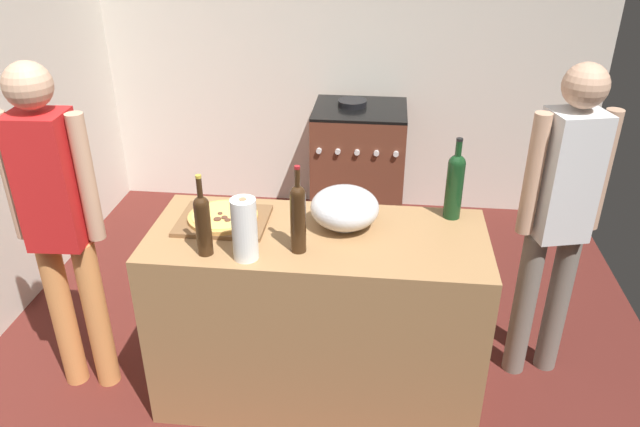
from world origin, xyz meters
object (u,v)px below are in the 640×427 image
wine_bottle_green (455,183)px  person_in_red (560,210)px  wine_bottle_amber (298,216)px  wine_bottle_clear (203,222)px  paper_towel_roll (245,229)px  pizza (223,217)px  mixing_bowl (345,208)px  stove (358,167)px  person_in_stripes (57,216)px

wine_bottle_green → person_in_red: person_in_red is taller
wine_bottle_amber → person_in_red: person_in_red is taller
wine_bottle_clear → paper_towel_roll: bearing=-5.0°
wine_bottle_green → pizza: bearing=-170.6°
person_in_red → wine_bottle_amber: bearing=-159.7°
pizza → wine_bottle_green: 1.06m
wine_bottle_amber → mixing_bowl: bearing=52.9°
pizza → wine_bottle_amber: bearing=-28.8°
pizza → mixing_bowl: mixing_bowl is taller
wine_bottle_clear → stove: 2.13m
wine_bottle_green → person_in_stripes: (-1.75, -0.30, -0.11)m
pizza → wine_bottle_amber: size_ratio=0.82×
person_in_stripes → wine_bottle_clear: bearing=-11.4°
mixing_bowl → stove: bearing=90.5°
wine_bottle_clear → wine_bottle_green: bearing=23.0°
paper_towel_roll → wine_bottle_clear: size_ratio=0.76×
person_in_stripes → person_in_red: person_in_stripes is taller
mixing_bowl → paper_towel_roll: bearing=-140.9°
mixing_bowl → person_in_stripes: bearing=-173.2°
wine_bottle_green → stove: (-0.50, 1.53, -0.61)m
mixing_bowl → wine_bottle_amber: 0.30m
wine_bottle_clear → person_in_red: size_ratio=0.22×
mixing_bowl → person_in_stripes: 1.27m
mixing_bowl → paper_towel_roll: paper_towel_roll is taller
wine_bottle_amber → wine_bottle_clear: size_ratio=1.08×
wine_bottle_clear → person_in_red: person_in_red is taller
person_in_red → wine_bottle_clear: bearing=-162.3°
pizza → person_in_stripes: size_ratio=0.19×
pizza → paper_towel_roll: paper_towel_roll is taller
pizza → wine_bottle_clear: (-0.01, -0.27, 0.12)m
stove → wine_bottle_green: bearing=-72.0°
mixing_bowl → wine_bottle_green: 0.51m
pizza → wine_bottle_amber: 0.45m
stove → person_in_stripes: person_in_stripes is taller
wine_bottle_amber → stove: 2.01m
pizza → stove: bearing=72.7°
person_in_red → pizza: bearing=-171.8°
wine_bottle_clear → person_in_stripes: bearing=168.6°
paper_towel_roll → stove: 2.10m
wine_bottle_clear → wine_bottle_green: size_ratio=0.92×
paper_towel_roll → person_in_red: (1.36, 0.50, -0.10)m
person_in_stripes → paper_towel_roll: bearing=-10.2°
wine_bottle_green → person_in_red: size_ratio=0.24×
pizza → stove: 1.85m
pizza → mixing_bowl: (0.55, 0.03, 0.06)m
mixing_bowl → wine_bottle_amber: bearing=-127.1°
wine_bottle_amber → person_in_stripes: 1.10m
wine_bottle_amber → person_in_stripes: bearing=175.8°
paper_towel_roll → person_in_stripes: size_ratio=0.16×
wine_bottle_clear → stove: bearing=74.7°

